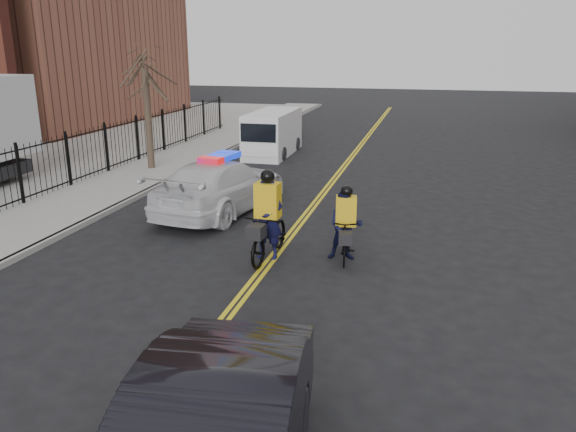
{
  "coord_description": "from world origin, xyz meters",
  "views": [
    {
      "loc": [
        3.56,
        -10.71,
        4.98
      ],
      "look_at": [
        0.55,
        1.03,
        1.3
      ],
      "focal_mm": 35.0,
      "sensor_mm": 36.0,
      "label": 1
    }
  ],
  "objects_px": {
    "cargo_van": "(272,134)",
    "cyclist_far": "(346,231)",
    "cyclist_near": "(268,228)",
    "police_cruiser": "(221,186)"
  },
  "relations": [
    {
      "from": "cargo_van",
      "to": "cyclist_far",
      "type": "bearing_deg",
      "value": -67.49
    },
    {
      "from": "cyclist_near",
      "to": "police_cruiser",
      "type": "bearing_deg",
      "value": 129.76
    },
    {
      "from": "cargo_van",
      "to": "cyclist_near",
      "type": "height_order",
      "value": "cyclist_near"
    },
    {
      "from": "police_cruiser",
      "to": "cyclist_near",
      "type": "distance_m",
      "value": 4.37
    },
    {
      "from": "cargo_van",
      "to": "police_cruiser",
      "type": "bearing_deg",
      "value": -84.24
    },
    {
      "from": "police_cruiser",
      "to": "cyclist_far",
      "type": "xyz_separation_m",
      "value": [
        4.4,
        -3.17,
        -0.1
      ]
    },
    {
      "from": "cyclist_near",
      "to": "cargo_van",
      "type": "bearing_deg",
      "value": 109.33
    },
    {
      "from": "cyclist_near",
      "to": "cyclist_far",
      "type": "height_order",
      "value": "cyclist_near"
    },
    {
      "from": "cyclist_near",
      "to": "cyclist_far",
      "type": "distance_m",
      "value": 1.87
    },
    {
      "from": "cargo_van",
      "to": "cyclist_near",
      "type": "distance_m",
      "value": 13.66
    }
  ]
}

